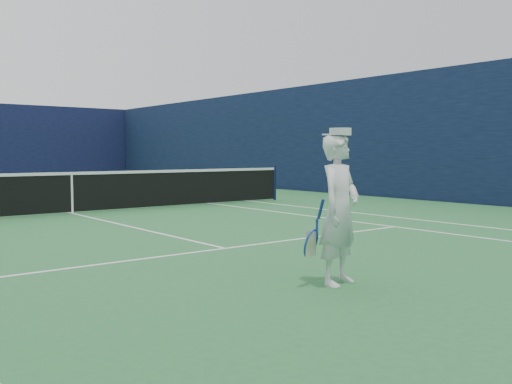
# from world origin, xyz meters

# --- Properties ---
(ground) EXTENTS (80.00, 80.00, 0.00)m
(ground) POSITION_xyz_m (0.00, 0.00, 0.00)
(ground) COLOR #266433
(ground) RESTS_ON ground
(court_markings) EXTENTS (11.03, 23.83, 0.01)m
(court_markings) POSITION_xyz_m (0.00, 0.00, 0.00)
(court_markings) COLOR white
(court_markings) RESTS_ON ground
(windscreen_fence) EXTENTS (20.12, 36.12, 4.00)m
(windscreen_fence) POSITION_xyz_m (0.00, 0.00, 2.00)
(windscreen_fence) COLOR black
(windscreen_fence) RESTS_ON ground
(tennis_net) EXTENTS (12.88, 0.09, 1.07)m
(tennis_net) POSITION_xyz_m (0.00, 0.00, 0.55)
(tennis_net) COLOR #141E4C
(tennis_net) RESTS_ON ground
(tennis_player) EXTENTS (0.83, 0.56, 1.75)m
(tennis_player) POSITION_xyz_m (-0.36, -9.12, 0.85)
(tennis_player) COLOR white
(tennis_player) RESTS_ON ground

